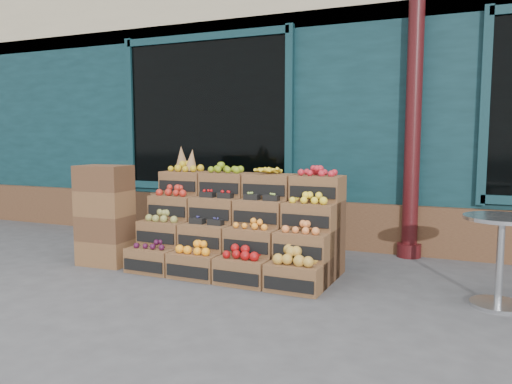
% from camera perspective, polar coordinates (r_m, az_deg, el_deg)
% --- Properties ---
extents(ground, '(60.00, 60.00, 0.00)m').
position_cam_1_polar(ground, '(4.62, -1.16, -11.52)').
color(ground, '#444447').
rests_on(ground, ground).
extents(shop_facade, '(12.00, 6.24, 4.80)m').
position_cam_1_polar(shop_facade, '(9.35, 12.13, 12.14)').
color(shop_facade, '#0E2B31').
rests_on(shop_facade, ground).
extents(crate_display, '(2.13, 1.07, 1.32)m').
position_cam_1_polar(crate_display, '(5.32, -2.02, -4.64)').
color(crate_display, brown).
rests_on(crate_display, ground).
extents(spare_crates, '(0.57, 0.41, 1.11)m').
position_cam_1_polar(spare_crates, '(5.78, -16.88, -2.56)').
color(spare_crates, brown).
rests_on(spare_crates, ground).
extents(bistro_table, '(0.61, 0.61, 0.77)m').
position_cam_1_polar(bistro_table, '(4.63, 26.15, -6.02)').
color(bistro_table, silver).
rests_on(bistro_table, ground).
extents(shopkeeper, '(0.75, 0.59, 1.82)m').
position_cam_1_polar(shopkeeper, '(7.64, -1.15, 2.47)').
color(shopkeeper, '#195A1D').
rests_on(shopkeeper, ground).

